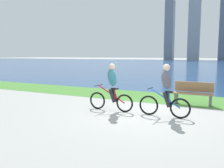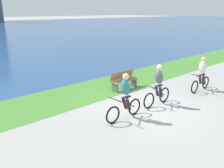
{
  "view_description": "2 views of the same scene",
  "coord_description": "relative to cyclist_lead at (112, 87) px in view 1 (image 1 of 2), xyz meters",
  "views": [
    {
      "loc": [
        2.49,
        -7.65,
        1.96
      ],
      "look_at": [
        -1.51,
        0.11,
        0.91
      ],
      "focal_mm": 38.81,
      "sensor_mm": 36.0,
      "label": 1
    },
    {
      "loc": [
        -6.98,
        -5.66,
        3.71
      ],
      "look_at": [
        -1.54,
        0.29,
        1.22
      ],
      "focal_mm": 38.21,
      "sensor_mm": 36.0,
      "label": 2
    }
  ],
  "objects": [
    {
      "name": "ground_plane",
      "position": [
        1.37,
        0.2,
        -0.83
      ],
      "size": [
        300.0,
        300.0,
        0.0
      ],
      "primitive_type": "plane",
      "color": "#9E9E99"
    },
    {
      "name": "grass_strip_bayside",
      "position": [
        1.37,
        3.34,
        -0.83
      ],
      "size": [
        120.0,
        2.87,
        0.01
      ],
      "primitive_type": "cube",
      "color": "#478433",
      "rests_on": "ground"
    },
    {
      "name": "bay_water_surface",
      "position": [
        1.37,
        48.96,
        -0.83
      ],
      "size": [
        300.0,
        88.37,
        0.0
      ],
      "primitive_type": "cube",
      "color": "navy",
      "rests_on": "ground"
    },
    {
      "name": "cyclist_lead",
      "position": [
        0.0,
        0.0,
        0.0
      ],
      "size": [
        1.71,
        0.52,
        1.67
      ],
      "color": "black",
      "rests_on": "ground"
    },
    {
      "name": "cyclist_trailing",
      "position": [
        1.91,
        0.02,
        0.0
      ],
      "size": [
        1.66,
        0.52,
        1.69
      ],
      "color": "black",
      "rests_on": "ground"
    },
    {
      "name": "bench_near_path",
      "position": [
        2.39,
        2.43,
        -0.38
      ],
      "size": [
        1.5,
        0.47,
        0.9
      ],
      "color": "olive",
      "rests_on": "ground"
    }
  ]
}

